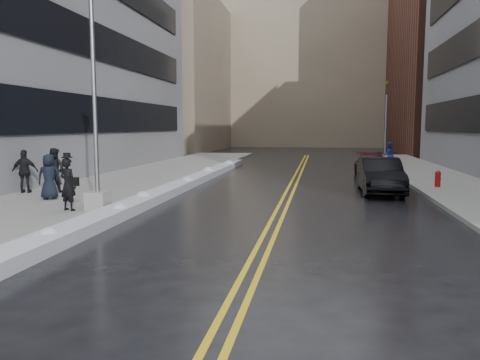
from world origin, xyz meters
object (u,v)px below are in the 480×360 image
at_px(lamppost, 96,136).
at_px(car_maroon, 372,165).
at_px(pedestrian_fedora, 68,184).
at_px(pedestrian_east, 389,155).
at_px(pedestrian_b, 54,170).
at_px(fire_hydrant, 438,178).
at_px(pedestrian_c, 49,177).
at_px(traffic_signal, 386,119).
at_px(car_black, 380,176).
at_px(pedestrian_d, 25,171).

relative_size(lamppost, car_maroon, 1.68).
xyz_separation_m(pedestrian_fedora, pedestrian_east, (12.38, 17.98, -0.02)).
bearing_deg(lamppost, pedestrian_b, 136.01).
bearing_deg(fire_hydrant, pedestrian_c, -157.57).
relative_size(lamppost, pedestrian_fedora, 4.47).
bearing_deg(traffic_signal, fire_hydrant, -87.95).
bearing_deg(car_black, lamppost, -146.39).
xyz_separation_m(traffic_signal, car_black, (-2.17, -15.46, -2.65)).
bearing_deg(lamppost, pedestrian_c, 147.77).
height_order(lamppost, car_black, lamppost).
bearing_deg(pedestrian_d, pedestrian_fedora, 123.65).
height_order(pedestrian_d, pedestrian_east, pedestrian_d).
bearing_deg(pedestrian_b, fire_hydrant, -166.93).
bearing_deg(fire_hydrant, car_black, -151.33).
height_order(pedestrian_fedora, pedestrian_b, pedestrian_b).
bearing_deg(pedestrian_d, car_maroon, -160.21).
bearing_deg(pedestrian_b, pedestrian_fedora, 123.85).
distance_m(lamppost, pedestrian_c, 3.65).
relative_size(pedestrian_d, car_maroon, 0.39).
distance_m(fire_hydrant, car_maroon, 5.76).
relative_size(pedestrian_fedora, pedestrian_c, 1.01).
xyz_separation_m(traffic_signal, pedestrian_east, (-0.28, -4.30, -2.42)).
bearing_deg(car_black, pedestrian_east, 79.81).
xyz_separation_m(fire_hydrant, pedestrian_c, (-15.10, -6.23, 0.44)).
bearing_deg(car_maroon, lamppost, -125.13).
bearing_deg(pedestrian_east, pedestrian_b, 32.56).
bearing_deg(car_maroon, pedestrian_east, 72.69).
bearing_deg(pedestrian_east, pedestrian_c, 37.68).
bearing_deg(car_maroon, pedestrian_d, -143.71).
xyz_separation_m(traffic_signal, car_maroon, (-1.82, -8.73, -2.74)).
bearing_deg(pedestrian_fedora, pedestrian_c, -30.05).
distance_m(pedestrian_east, car_black, 11.32).
xyz_separation_m(pedestrian_b, pedestrian_east, (15.20, 14.14, -0.08)).
bearing_deg(pedestrian_fedora, lamppost, -145.26).
bearing_deg(pedestrian_b, traffic_signal, -132.48).
height_order(pedestrian_east, car_black, pedestrian_east).
relative_size(pedestrian_c, pedestrian_d, 0.96).
relative_size(traffic_signal, pedestrian_b, 3.31).
distance_m(pedestrian_fedora, car_maroon, 17.36).
distance_m(fire_hydrant, pedestrian_east, 9.74).
xyz_separation_m(fire_hydrant, pedestrian_east, (-0.78, 9.70, 0.43)).
xyz_separation_m(pedestrian_fedora, pedestrian_c, (-1.94, 2.05, -0.01)).
xyz_separation_m(pedestrian_b, pedestrian_c, (0.88, -1.79, -0.06)).
relative_size(traffic_signal, pedestrian_d, 3.42).
relative_size(pedestrian_b, car_maroon, 0.40).
height_order(pedestrian_c, car_black, pedestrian_c).
bearing_deg(fire_hydrant, pedestrian_fedora, -147.82).
distance_m(pedestrian_c, car_black, 13.31).
bearing_deg(traffic_signal, pedestrian_d, -131.28).
bearing_deg(pedestrian_fedora, pedestrian_d, -25.12).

